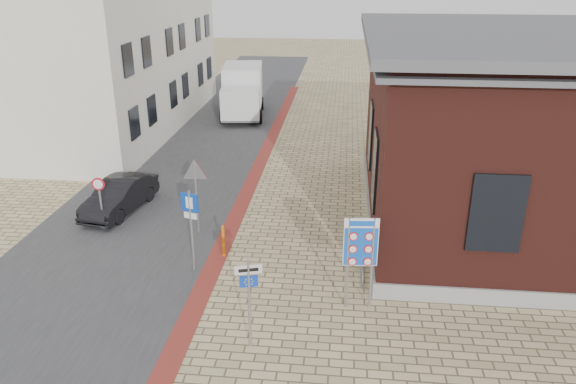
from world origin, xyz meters
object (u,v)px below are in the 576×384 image
at_px(border_sign, 361,244).
at_px(bollard, 223,241).
at_px(parking_sign, 191,217).
at_px(box_truck, 242,91).
at_px(essen_sign, 249,290).
at_px(sedan, 120,196).

relative_size(border_sign, bollard, 2.47).
relative_size(border_sign, parking_sign, 1.02).
relative_size(box_truck, bollard, 5.43).
distance_m(border_sign, bollard, 5.15).
xyz_separation_m(box_truck, essen_sign, (4.25, -22.52, 0.06)).
xyz_separation_m(parking_sign, bollard, (0.73, 0.97, -1.28)).
relative_size(sedan, parking_sign, 1.44).
relative_size(sedan, bollard, 3.48).
height_order(box_truck, bollard, box_truck).
height_order(essen_sign, parking_sign, parking_sign).
relative_size(box_truck, parking_sign, 2.24).
bearing_deg(parking_sign, bollard, 69.40).
distance_m(sedan, bollard, 5.66).
relative_size(parking_sign, bollard, 2.42).
xyz_separation_m(sedan, box_truck, (2.08, 14.91, 0.92)).
distance_m(box_truck, parking_sign, 19.11).
xyz_separation_m(box_truck, bollard, (2.62, -18.05, -1.00)).
xyz_separation_m(border_sign, bollard, (-4.30, 2.47, -1.40)).
xyz_separation_m(sedan, border_sign, (9.00, -5.61, 1.32)).
distance_m(sedan, box_truck, 15.08).
bearing_deg(sedan, essen_sign, -40.71).
relative_size(sedan, border_sign, 1.41).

